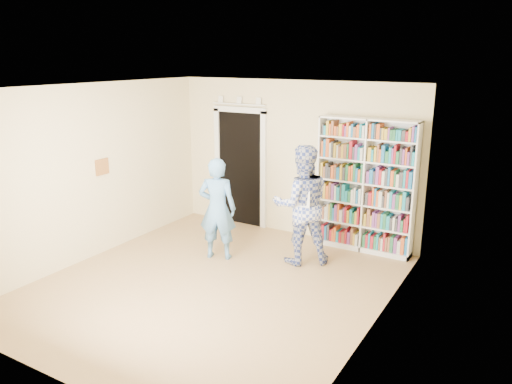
# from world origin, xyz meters

# --- Properties ---
(floor) EXTENTS (5.00, 5.00, 0.00)m
(floor) POSITION_xyz_m (0.00, 0.00, 0.00)
(floor) COLOR #A17C4E
(floor) RESTS_ON ground
(ceiling) EXTENTS (5.00, 5.00, 0.00)m
(ceiling) POSITION_xyz_m (0.00, 0.00, 2.70)
(ceiling) COLOR white
(ceiling) RESTS_ON wall_back
(wall_back) EXTENTS (4.50, 0.00, 4.50)m
(wall_back) POSITION_xyz_m (0.00, 2.50, 1.35)
(wall_back) COLOR beige
(wall_back) RESTS_ON floor
(wall_left) EXTENTS (0.00, 5.00, 5.00)m
(wall_left) POSITION_xyz_m (-2.25, 0.00, 1.35)
(wall_left) COLOR beige
(wall_left) RESTS_ON floor
(wall_right) EXTENTS (0.00, 5.00, 5.00)m
(wall_right) POSITION_xyz_m (2.25, 0.00, 1.35)
(wall_right) COLOR beige
(wall_right) RESTS_ON floor
(bookshelf) EXTENTS (1.57, 0.29, 2.16)m
(bookshelf) POSITION_xyz_m (1.35, 2.34, 1.09)
(bookshelf) COLOR white
(bookshelf) RESTS_ON floor
(doorway) EXTENTS (1.10, 0.08, 2.43)m
(doorway) POSITION_xyz_m (-1.10, 2.48, 1.18)
(doorway) COLOR black
(doorway) RESTS_ON floor
(wall_art) EXTENTS (0.03, 0.25, 0.25)m
(wall_art) POSITION_xyz_m (-2.23, 0.20, 1.40)
(wall_art) COLOR brown
(wall_art) RESTS_ON wall_left
(man_blue) EXTENTS (0.68, 0.56, 1.61)m
(man_blue) POSITION_xyz_m (-0.51, 0.87, 0.80)
(man_blue) COLOR #568CC1
(man_blue) RESTS_ON floor
(man_plaid) EXTENTS (1.13, 1.09, 1.83)m
(man_plaid) POSITION_xyz_m (0.69, 1.37, 0.92)
(man_plaid) COLOR #324499
(man_plaid) RESTS_ON floor
(paper_sheet) EXTENTS (0.22, 0.02, 0.31)m
(paper_sheet) POSITION_xyz_m (0.80, 1.16, 1.05)
(paper_sheet) COLOR white
(paper_sheet) RESTS_ON man_plaid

